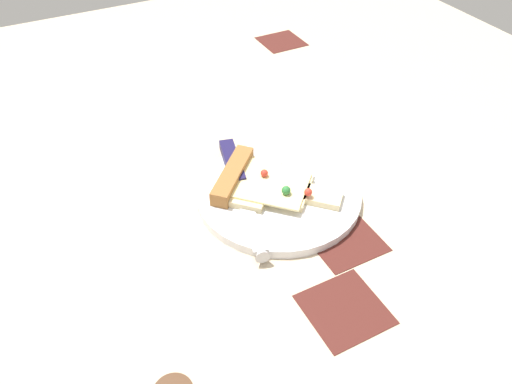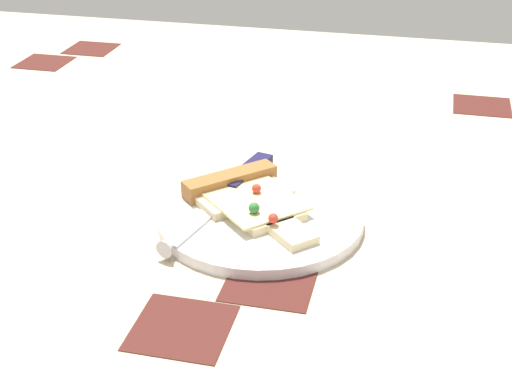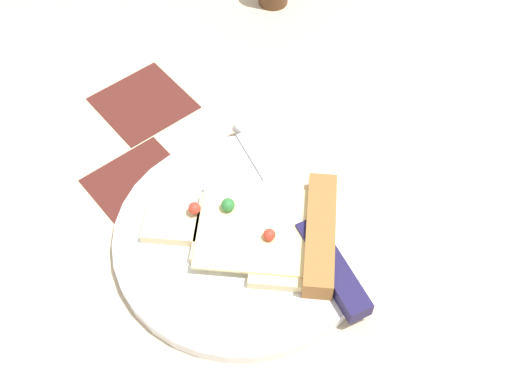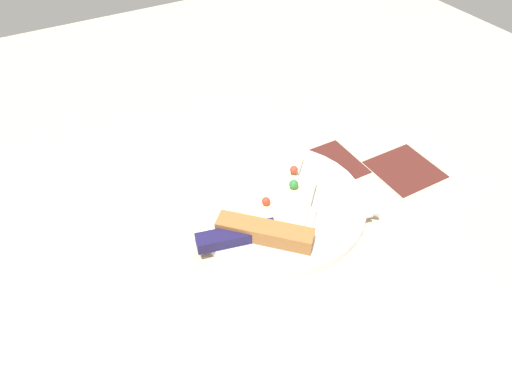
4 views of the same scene
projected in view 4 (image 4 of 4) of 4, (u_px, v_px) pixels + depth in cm
name	position (u px, v px, depth cm)	size (l,w,h in cm)	color
ground_plane	(265.00, 243.00, 59.51)	(156.04, 156.04, 3.00)	#C6B293
plate	(277.00, 203.00, 61.70)	(23.80, 23.80, 1.35)	silver
pizza_slice	(273.00, 209.00, 58.88)	(17.84, 17.79, 2.56)	beige
knife	(272.00, 229.00, 56.61)	(7.82, 23.80, 2.45)	silver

